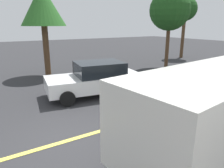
# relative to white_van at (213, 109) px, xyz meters

# --- Properties ---
(ground_plane) EXTENTS (80.00, 80.00, 0.00)m
(ground_plane) POSITION_rel_white_van_xyz_m (-2.70, 2.50, -1.27)
(ground_plane) COLOR #2D2D30
(lane_marking_centre) EXTENTS (28.00, 0.16, 0.01)m
(lane_marking_centre) POSITION_rel_white_van_xyz_m (0.30, 2.50, -1.26)
(lane_marking_centre) COLOR #E0D14C
(white_van) EXTENTS (5.40, 2.75, 2.20)m
(white_van) POSITION_rel_white_van_xyz_m (0.00, 0.00, 0.00)
(white_van) COLOR silver
(white_van) RESTS_ON ground_plane
(car_white_behind_van) EXTENTS (4.63, 2.62, 1.55)m
(car_white_behind_van) POSITION_rel_white_van_xyz_m (-0.15, 5.71, -0.48)
(car_white_behind_van) COLOR white
(car_white_behind_van) RESTS_ON ground_plane
(tree_left_verge) EXTENTS (2.68, 2.68, 5.49)m
(tree_left_verge) POSITION_rel_white_van_xyz_m (-1.01, 10.82, 2.96)
(tree_left_verge) COLOR #513823
(tree_left_verge) RESTS_ON ground_plane
(tree_centre_verge) EXTENTS (2.93, 2.93, 5.67)m
(tree_centre_verge) POSITION_rel_white_van_xyz_m (7.50, 8.74, 2.91)
(tree_centre_verge) COLOR #513823
(tree_centre_verge) RESTS_ON ground_plane
(tree_right_verge) EXTENTS (2.21, 2.21, 5.71)m
(tree_right_verge) POSITION_rel_white_van_xyz_m (12.43, 11.51, 3.25)
(tree_right_verge) COLOR #513823
(tree_right_verge) RESTS_ON ground_plane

